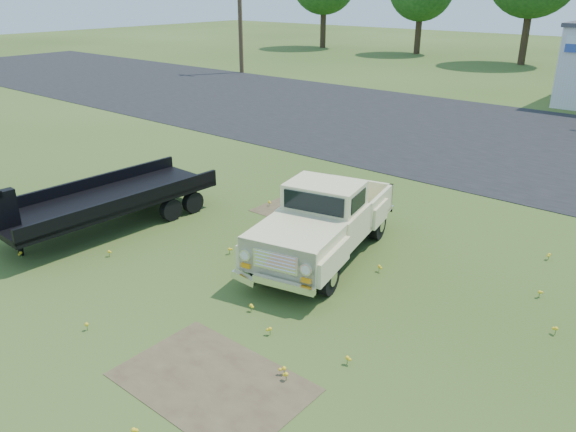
% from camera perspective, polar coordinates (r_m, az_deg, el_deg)
% --- Properties ---
extents(ground, '(140.00, 140.00, 0.00)m').
position_cam_1_polar(ground, '(12.00, -2.12, -6.67)').
color(ground, '#334B18').
rests_on(ground, ground).
extents(asphalt_lot, '(90.00, 14.00, 0.02)m').
position_cam_1_polar(asphalt_lot, '(24.55, 22.00, 7.01)').
color(asphalt_lot, black).
rests_on(asphalt_lot, ground).
extents(dirt_patch_a, '(3.00, 2.00, 0.01)m').
position_cam_1_polar(dirt_patch_a, '(9.35, -7.69, -16.38)').
color(dirt_patch_a, '#493827').
rests_on(dirt_patch_a, ground).
extents(dirt_patch_b, '(2.20, 1.60, 0.01)m').
position_cam_1_polar(dirt_patch_b, '(15.58, 0.93, 0.42)').
color(dirt_patch_b, '#493827').
rests_on(dirt_patch_b, ground).
extents(utility_pole_west, '(1.60, 0.30, 9.00)m').
position_cam_1_polar(utility_pole_west, '(41.61, -4.93, 20.60)').
color(utility_pole_west, '#412A1E').
rests_on(utility_pole_west, ground).
extents(vintage_pickup_truck, '(2.96, 5.28, 1.81)m').
position_cam_1_polar(vintage_pickup_truck, '(12.72, 3.69, -0.43)').
color(vintage_pickup_truck, beige).
rests_on(vintage_pickup_truck, ground).
extents(flatbed_trailer, '(2.30, 6.25, 1.68)m').
position_cam_1_polar(flatbed_trailer, '(15.12, -17.96, 2.00)').
color(flatbed_trailer, black).
rests_on(flatbed_trailer, ground).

